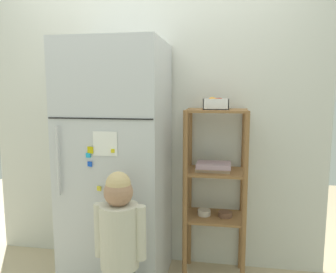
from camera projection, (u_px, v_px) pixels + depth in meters
The scene contains 5 objects.
kitchen_wall_back at pixel (151, 127), 2.73m from camera, with size 2.79×0.03×2.28m, color silver.
refrigerator at pixel (118, 165), 2.45m from camera, with size 0.70×0.69×1.78m.
child_standing at pixel (120, 235), 1.96m from camera, with size 0.32×0.23×0.98m.
pantry_shelf_unit at pixel (215, 180), 2.50m from camera, with size 0.46×0.34×1.30m.
fruit_bin at pixel (216, 104), 2.42m from camera, with size 0.18×0.18×0.09m.
Camera 1 is at (0.60, -2.28, 1.44)m, focal length 35.47 mm.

